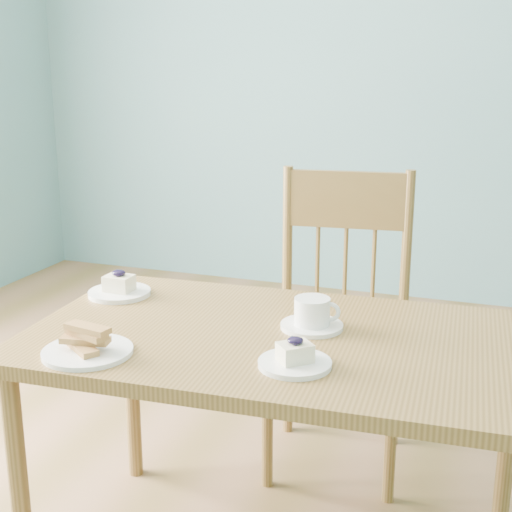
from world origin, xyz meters
TOP-DOWN VIEW (x-y plane):
  - room at (0.00, 0.00)m, footprint 5.01×5.01m
  - dining_table at (-0.12, 0.02)m, footprint 1.30×0.79m
  - dining_chair at (-0.11, 0.63)m, footprint 0.50×0.48m
  - cheesecake_plate_near at (-0.03, -0.15)m, footprint 0.16×0.16m
  - cheesecake_plate_far at (-0.66, 0.16)m, footprint 0.18×0.18m
  - coffee_cup at (-0.06, 0.09)m, footprint 0.16×0.16m
  - biscotti_plate at (-0.51, -0.25)m, footprint 0.21×0.21m

SIDE VIEW (x-z plane):
  - dining_chair at x=-0.11m, z-range 0.01..1.00m
  - dining_table at x=-0.12m, z-range 0.27..0.95m
  - cheesecake_plate_near at x=-0.03m, z-range 0.66..0.73m
  - cheesecake_plate_far at x=-0.66m, z-range 0.66..0.73m
  - biscotti_plate at x=-0.51m, z-range 0.66..0.73m
  - coffee_cup at x=-0.06m, z-range 0.67..0.75m
  - room at x=0.00m, z-range -0.01..2.71m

